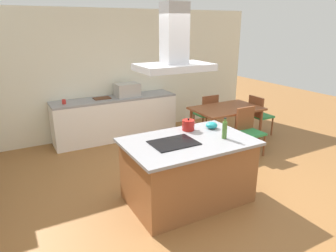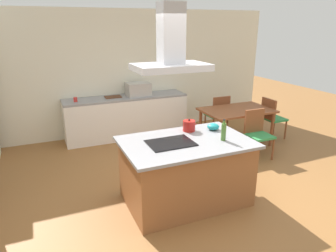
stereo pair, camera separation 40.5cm
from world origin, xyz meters
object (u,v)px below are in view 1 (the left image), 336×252
Objects in this scene: range_hood at (174,49)px; cutting_board at (102,98)px; countertop_microwave at (127,90)px; coffee_mug_red at (64,102)px; dining_table at (226,112)px; tea_kettle at (188,125)px; olive_oil_bottle at (225,130)px; chair_at_right_end at (259,113)px; mixing_bowl at (212,125)px; chair_facing_island at (248,128)px; cooktop at (174,143)px; chair_facing_back_wall at (207,111)px.

cutting_board is at bearing 91.11° from range_hood.
countertop_microwave reaches higher than coffee_mug_red.
cutting_board is 2.61m from dining_table.
coffee_mug_red is at bearing -178.10° from countertop_microwave.
olive_oil_bottle is at bearing -64.91° from tea_kettle.
chair_at_right_end is at bearing 26.63° from range_hood.
mixing_bowl reaches higher than dining_table.
coffee_mug_red is (-1.29, 2.48, -0.03)m from tea_kettle.
tea_kettle is 2.07m from dining_table.
mixing_bowl is at bearing -155.46° from chair_facing_island.
mixing_bowl reaches higher than cutting_board.
chair_at_right_end is at bearing 36.01° from chair_facing_island.
chair_at_right_end is 1.00× the size of chair_facing_island.
cutting_board is (-0.06, 2.93, 0.00)m from cooktop.
chair_facing_island is (1.64, -2.02, -0.53)m from countertop_microwave.
mixing_bowl reaches higher than coffee_mug_red.
chair_facing_back_wall is (1.43, 2.36, -0.52)m from olive_oil_bottle.
chair_facing_island is 1.00× the size of chair_facing_back_wall.
cutting_board is 0.38× the size of chair_at_right_end.
range_hood reaches higher than olive_oil_bottle.
dining_table is (1.33, 1.27, -0.28)m from mixing_bowl.
mixing_bowl is 0.19× the size of range_hood.
dining_table is (2.13, 1.53, -0.24)m from cooktop.
tea_kettle is at bearing 38.18° from range_hood.
chair_facing_back_wall is (1.68, 1.84, -0.47)m from tea_kettle.
range_hood is at bearing -141.82° from tea_kettle.
cooktop is 0.58m from tea_kettle.
tea_kettle is 0.80× the size of olive_oil_bottle.
cooktop is 2.92m from countertop_microwave.
olive_oil_bottle is at bearing -130.15° from dining_table.
olive_oil_bottle is at bearing -121.23° from chair_facing_back_wall.
countertop_microwave is at bearing 96.60° from mixing_bowl.
countertop_microwave reaches higher than chair_facing_back_wall.
chair_at_right_end is at bearing -36.01° from chair_facing_back_wall.
countertop_microwave is 0.56× the size of range_hood.
tea_kettle reaches higher than dining_table.
chair_facing_back_wall is at bearing -12.21° from coffee_mug_red.
olive_oil_bottle is 1.84m from chair_facing_island.
mixing_bowl is 0.20× the size of chair_facing_back_wall.
range_hood reaches higher than tea_kettle.
coffee_mug_red is at bearing 117.11° from olive_oil_bottle.
chair_facing_back_wall is at bearing 47.57° from tea_kettle.
tea_kettle is at bearing -78.86° from cutting_board.
mixing_bowl is at bearing 76.79° from olive_oil_bottle.
tea_kettle is 0.47× the size of countertop_microwave.
chair_facing_back_wall is (2.19, -0.74, -0.40)m from cutting_board.
cutting_board is 3.43m from chair_at_right_end.
range_hood is at bearing 180.00° from cooktop.
dining_table is at bearing 34.92° from tea_kettle.
countertop_microwave is at bearing 129.06° from chair_facing_island.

